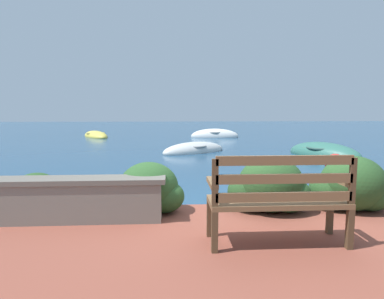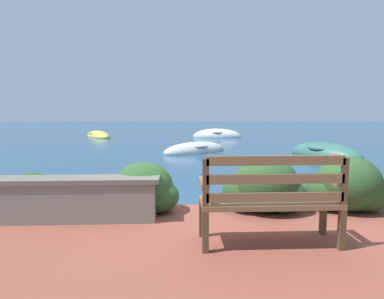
# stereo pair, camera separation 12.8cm
# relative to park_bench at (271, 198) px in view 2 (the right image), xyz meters

# --- Properties ---
(ground_plane) EXTENTS (80.00, 80.00, 0.00)m
(ground_plane) POSITION_rel_park_bench_xyz_m (0.14, 1.50, -0.70)
(ground_plane) COLOR navy
(park_bench) EXTENTS (1.39, 0.48, 0.93)m
(park_bench) POSITION_rel_park_bench_xyz_m (0.00, 0.00, 0.00)
(park_bench) COLOR brown
(park_bench) RESTS_ON patio_terrace
(stone_wall) EXTENTS (2.24, 0.39, 0.53)m
(stone_wall) POSITION_rel_park_bench_xyz_m (-2.26, 0.87, -0.21)
(stone_wall) COLOR slate
(stone_wall) RESTS_ON patio_terrace
(hedge_clump_far_left) EXTENTS (0.80, 0.58, 0.55)m
(hedge_clump_far_left) POSITION_rel_park_bench_xyz_m (-2.81, 1.17, -0.25)
(hedge_clump_far_left) COLOR #284C23
(hedge_clump_far_left) RESTS_ON patio_terrace
(hedge_clump_left) EXTENTS (0.98, 0.71, 0.67)m
(hedge_clump_left) POSITION_rel_park_bench_xyz_m (-1.38, 1.19, -0.19)
(hedge_clump_left) COLOR #2D5628
(hedge_clump_left) RESTS_ON patio_terrace
(hedge_clump_centre) EXTENTS (1.08, 0.78, 0.74)m
(hedge_clump_centre) POSITION_rel_park_bench_xyz_m (0.24, 1.12, -0.16)
(hedge_clump_centre) COLOR #284C23
(hedge_clump_centre) RESTS_ON patio_terrace
(hedge_clump_right) EXTENTS (1.08, 0.78, 0.74)m
(hedge_clump_right) POSITION_rel_park_bench_xyz_m (1.35, 1.11, -0.16)
(hedge_clump_right) COLOR #284C23
(hedge_clump_right) RESTS_ON patio_terrace
(rowboat_nearest) EXTENTS (2.25, 2.97, 0.83)m
(rowboat_nearest) POSITION_rel_park_bench_xyz_m (4.06, 7.85, -0.63)
(rowboat_nearest) COLOR #336B5B
(rowboat_nearest) RESTS_ON ground_plane
(rowboat_mid) EXTENTS (2.74, 2.22, 0.67)m
(rowboat_mid) POSITION_rel_park_bench_xyz_m (-0.21, 9.20, -0.65)
(rowboat_mid) COLOR silver
(rowboat_mid) RESTS_ON ground_plane
(rowboat_far) EXTENTS (2.74, 1.16, 0.87)m
(rowboat_far) POSITION_rel_park_bench_xyz_m (1.40, 15.80, -0.63)
(rowboat_far) COLOR silver
(rowboat_far) RESTS_ON ground_plane
(rowboat_outer) EXTENTS (2.28, 3.10, 0.62)m
(rowboat_outer) POSITION_rel_park_bench_xyz_m (-5.36, 16.58, -0.65)
(rowboat_outer) COLOR #DBC64C
(rowboat_outer) RESTS_ON ground_plane
(mooring_buoy) EXTENTS (0.60, 0.60, 0.55)m
(mooring_buoy) POSITION_rel_park_bench_xyz_m (3.43, 5.73, -0.61)
(mooring_buoy) COLOR red
(mooring_buoy) RESTS_ON ground_plane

